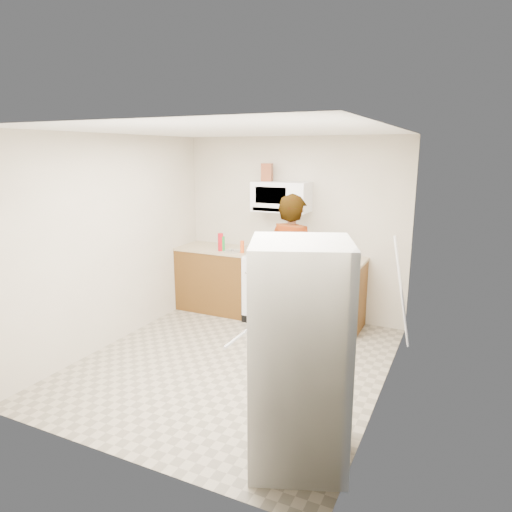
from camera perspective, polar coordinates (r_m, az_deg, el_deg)
The scene contains 20 objects.
floor at distance 5.22m, azimuth -2.86°, elevation -13.18°, with size 3.60×3.60×0.00m, color gray.
back_wall at distance 6.41m, azimuth 4.58°, elevation 3.50°, with size 3.20×0.02×2.50m, color beige.
right_wall at distance 4.30m, azimuth 15.97°, elevation -1.68°, with size 0.02×3.60×2.50m, color beige.
cabinet_left at distance 6.75m, azimuth -4.74°, elevation -2.96°, with size 1.12×0.62×0.90m, color #583715.
counter_left at distance 6.64m, azimuth -4.82°, elevation 0.92°, with size 1.14×0.64×0.04m, color tan.
cabinet_right at distance 6.11m, azimuth 9.43°, elevation -4.83°, with size 0.80×0.62×0.90m, color #583715.
counter_right at distance 5.99m, azimuth 9.59°, elevation -0.56°, with size 0.82×0.64×0.04m, color tan.
gas_range at distance 6.34m, azimuth 2.62°, elevation -3.68°, with size 0.76×0.65×1.13m.
microwave at distance 6.22m, azimuth 3.19°, elevation 7.42°, with size 0.76×0.38×0.40m, color white.
person at distance 5.61m, azimuth 4.47°, elevation -1.46°, with size 0.66×0.43×1.81m, color tan.
fridge at distance 3.41m, azimuth 5.42°, elevation -12.25°, with size 0.70×0.70×1.70m, color white.
kettle at distance 6.07m, azimuth 10.90°, elevation 0.53°, with size 0.14×0.14×0.16m, color silver.
jug at distance 6.29m, azimuth 1.38°, elevation 10.42°, with size 0.14×0.14×0.24m, color brown.
saucepan at distance 6.36m, azimuth 1.45°, elevation 1.32°, with size 0.23×0.23×0.13m, color silver.
tray at distance 6.05m, azimuth 3.91°, elevation 0.10°, with size 0.25×0.16×0.05m, color white.
bottle_spray at distance 6.39m, azimuth -4.46°, elevation 1.75°, with size 0.07×0.07×0.25m, color red.
bottle_hot_sauce at distance 6.26m, azimuth -1.74°, elevation 1.16°, with size 0.05×0.05×0.17m, color #E45319.
bottle_green_cap at distance 6.40m, azimuth -4.20°, elevation 1.55°, with size 0.06×0.06×0.20m, color #17812C.
pot_lid at distance 6.35m, azimuth -2.97°, elevation 0.61°, with size 0.27×0.27×0.01m, color white.
broom at distance 5.58m, azimuth 17.74°, elevation -4.42°, with size 0.03×0.03×1.38m, color white.
Camera 1 is at (2.23, -4.12, 2.30)m, focal length 32.00 mm.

